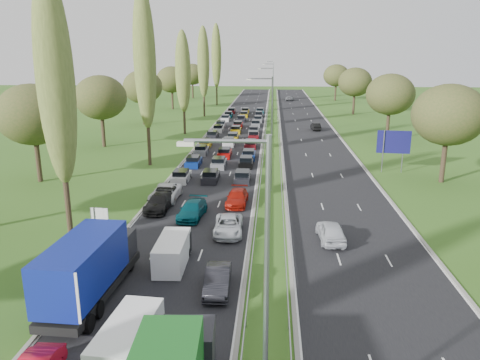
# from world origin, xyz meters

# --- Properties ---
(ground) EXTENTS (260.00, 260.00, 0.00)m
(ground) POSITION_xyz_m (4.50, 80.00, 0.00)
(ground) COLOR #2F581B
(ground) RESTS_ON ground
(near_carriageway) EXTENTS (10.50, 215.00, 0.04)m
(near_carriageway) POSITION_xyz_m (-2.25, 82.50, 0.00)
(near_carriageway) COLOR black
(near_carriageway) RESTS_ON ground
(far_carriageway) EXTENTS (10.50, 215.00, 0.04)m
(far_carriageway) POSITION_xyz_m (11.25, 82.50, 0.00)
(far_carriageway) COLOR black
(far_carriageway) RESTS_ON ground
(central_reservation) EXTENTS (2.36, 215.00, 0.32)m
(central_reservation) POSITION_xyz_m (4.50, 82.50, 0.55)
(central_reservation) COLOR gray
(central_reservation) RESTS_ON ground
(lamp_columns) EXTENTS (0.18, 140.18, 12.00)m
(lamp_columns) POSITION_xyz_m (4.50, 78.00, 6.00)
(lamp_columns) COLOR gray
(lamp_columns) RESTS_ON ground
(poplar_row) EXTENTS (2.80, 127.80, 22.44)m
(poplar_row) POSITION_xyz_m (-11.50, 68.17, 12.39)
(poplar_row) COLOR #2D2116
(poplar_row) RESTS_ON ground
(woodland_left) EXTENTS (8.00, 166.00, 11.10)m
(woodland_left) POSITION_xyz_m (-22.00, 62.63, 7.68)
(woodland_left) COLOR #2D2116
(woodland_left) RESTS_ON ground
(woodland_right) EXTENTS (8.00, 153.00, 11.10)m
(woodland_right) POSITION_xyz_m (24.00, 66.67, 7.68)
(woodland_right) COLOR #2D2116
(woodland_right) RESTS_ON ground
(traffic_queue_fill) EXTENTS (9.12, 68.19, 0.80)m
(traffic_queue_fill) POSITION_xyz_m (-2.22, 77.85, 0.44)
(traffic_queue_fill) COLOR silver
(traffic_queue_fill) RESTS_ON ground
(near_car_2) EXTENTS (2.62, 5.59, 1.55)m
(near_car_2) POSITION_xyz_m (-5.99, 38.91, 0.79)
(near_car_2) COLOR silver
(near_car_2) RESTS_ON near_carriageway
(near_car_3) EXTENTS (2.29, 5.23, 1.50)m
(near_car_3) POSITION_xyz_m (-5.90, 35.98, 0.77)
(near_car_3) COLOR black
(near_car_3) RESTS_ON near_carriageway
(near_car_6) EXTENTS (2.61, 5.07, 1.37)m
(near_car_6) POSITION_xyz_m (-2.38, 15.10, 0.70)
(near_car_6) COLOR slate
(near_car_6) RESTS_ON near_carriageway
(near_car_7) EXTENTS (2.43, 5.10, 1.43)m
(near_car_7) POSITION_xyz_m (-2.45, 34.06, 0.74)
(near_car_7) COLOR #04404A
(near_car_7) RESTS_ON near_carriageway
(near_car_9) EXTENTS (1.66, 4.38, 1.43)m
(near_car_9) POSITION_xyz_m (1.38, 20.87, 0.73)
(near_car_9) COLOR black
(near_car_9) RESTS_ON near_carriageway
(near_car_10) EXTENTS (2.49, 5.01, 1.37)m
(near_car_10) POSITION_xyz_m (1.14, 30.39, 0.70)
(near_car_10) COLOR silver
(near_car_10) RESTS_ON near_carriageway
(near_car_11) EXTENTS (2.12, 4.87, 1.40)m
(near_car_11) POSITION_xyz_m (1.28, 38.03, 0.72)
(near_car_11) COLOR #9D1409
(near_car_11) RESTS_ON near_carriageway
(far_car_0) EXTENTS (2.14, 4.77, 1.59)m
(far_car_0) POSITION_xyz_m (9.30, 29.44, 0.81)
(far_car_0) COLOR silver
(far_car_0) RESTS_ON far_carriageway
(far_car_1) EXTENTS (1.83, 4.32, 1.39)m
(far_car_1) POSITION_xyz_m (12.82, 84.88, 0.71)
(far_car_1) COLOR black
(far_car_1) RESTS_ON far_carriageway
(far_car_2) EXTENTS (2.71, 5.27, 1.42)m
(far_car_2) POSITION_xyz_m (9.70, 143.61, 0.73)
(far_car_2) COLOR slate
(far_car_2) RESTS_ON far_carriageway
(blue_lorry) EXTENTS (2.68, 9.65, 4.07)m
(blue_lorry) POSITION_xyz_m (-6.00, 19.35, 2.10)
(blue_lorry) COLOR black
(blue_lorry) RESTS_ON near_carriageway
(white_van_front) EXTENTS (2.03, 5.17, 2.08)m
(white_van_front) POSITION_xyz_m (-2.02, 13.86, 1.07)
(white_van_front) COLOR white
(white_van_front) RESTS_ON near_carriageway
(white_van_rear) EXTENTS (1.90, 4.86, 1.95)m
(white_van_rear) POSITION_xyz_m (-2.15, 24.38, 1.00)
(white_van_rear) COLOR white
(white_van_rear) RESTS_ON near_carriageway
(info_sign) EXTENTS (1.50, 0.21, 2.10)m
(info_sign) POSITION_xyz_m (-9.40, 29.98, 1.37)
(info_sign) COLOR gray
(info_sign) RESTS_ON ground
(direction_sign) EXTENTS (3.99, 0.51, 5.20)m
(direction_sign) POSITION_xyz_m (19.40, 52.28, 3.57)
(direction_sign) COLOR gray
(direction_sign) RESTS_ON ground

